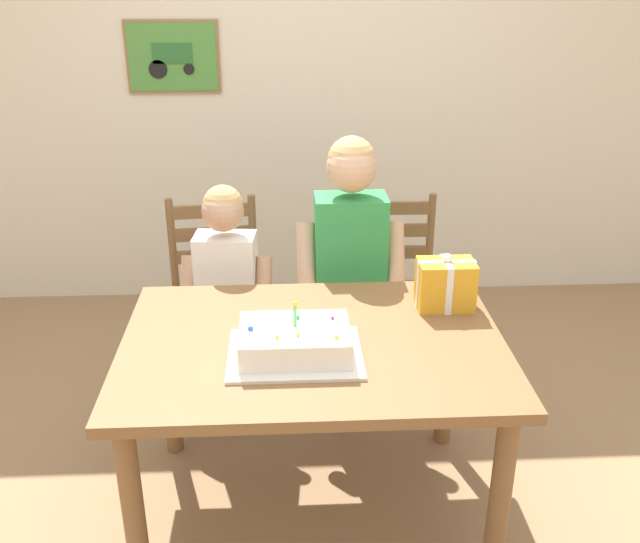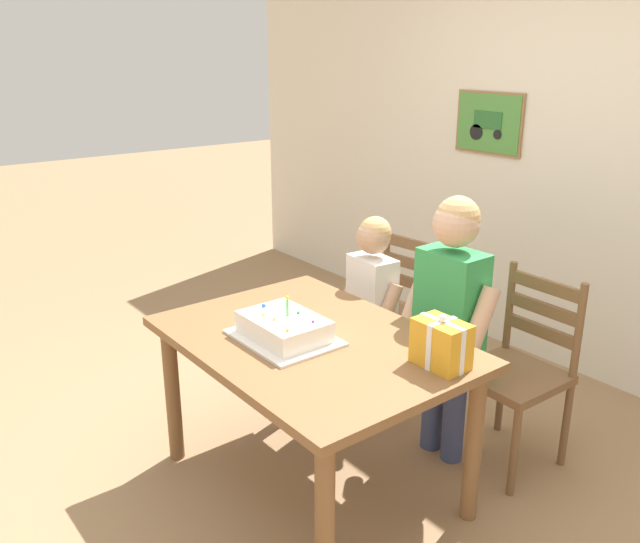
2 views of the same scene
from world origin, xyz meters
TOP-DOWN VIEW (x-y plane):
  - ground_plane at (0.00, 0.00)m, footprint 20.00×20.00m
  - back_wall at (-0.00, 1.99)m, footprint 6.40×0.11m
  - dining_table at (0.00, 0.00)m, footprint 1.32×0.94m
  - birthday_cake at (-0.06, -0.10)m, footprint 0.44×0.34m
  - gift_box_red_large at (0.50, 0.24)m, footprint 0.21×0.14m
  - chair_left at (-0.42, 0.89)m, footprint 0.46×0.46m
  - chair_right at (0.41, 0.89)m, footprint 0.43×0.43m
  - child_older at (0.19, 0.65)m, footprint 0.46×0.26m
  - child_younger at (-0.34, 0.65)m, footprint 0.41×0.24m

SIDE VIEW (x-z plane):
  - ground_plane at x=0.00m, z-range 0.00..0.00m
  - chair_left at x=-0.42m, z-range 0.01..0.93m
  - chair_right at x=0.41m, z-range 0.01..0.93m
  - dining_table at x=0.00m, z-range 0.27..1.00m
  - child_younger at x=-0.34m, z-range 0.12..1.21m
  - birthday_cake at x=-0.06m, z-range 0.69..0.88m
  - child_older at x=0.19m, z-range 0.14..1.42m
  - gift_box_red_large at x=0.50m, z-range 0.72..0.93m
  - back_wall at x=0.00m, z-range 0.00..2.60m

